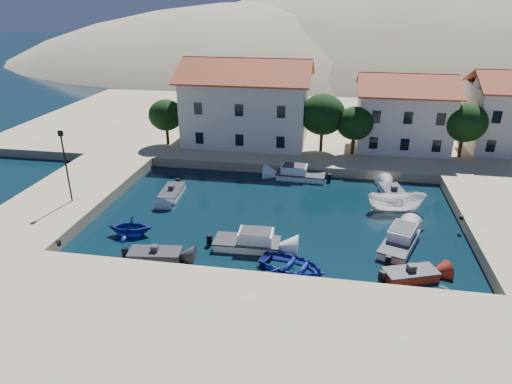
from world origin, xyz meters
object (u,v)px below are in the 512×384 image
lamppost (65,160)px  building_mid (404,110)px  boat_east (395,211)px  building_left (247,100)px  cabin_cruiser_south (247,242)px  rowboat_south (292,270)px  cabin_cruiser_east (399,242)px

lamppost → building_mid: bearing=35.4°
building_mid → boat_east: size_ratio=2.14×
building_left → cabin_cruiser_south: size_ratio=2.99×
cabin_cruiser_south → boat_east: cabin_cruiser_south is taller
lamppost → rowboat_south: (19.63, -5.93, -4.75)m
building_left → boat_east: 22.90m
building_left → lamppost: bearing=-119.9°
lamppost → cabin_cruiser_south: 16.94m
building_mid → boat_east: bearing=-96.9°
boat_east → cabin_cruiser_east: bearing=171.0°
lamppost → cabin_cruiser_east: size_ratio=1.16×
building_left → boat_east: building_left is taller
rowboat_south → building_mid: bearing=-2.5°
cabin_cruiser_south → boat_east: (11.54, 8.27, -0.48)m
building_mid → cabin_cruiser_south: 28.36m
lamppost → building_left: bearing=60.1°
building_left → building_mid: size_ratio=1.40×
building_mid → cabin_cruiser_south: bearing=-118.8°
cabin_cruiser_south → rowboat_south: size_ratio=1.05×
building_mid → boat_east: (-1.95, -16.22, -5.22)m
building_left → boat_east: size_ratio=3.00×
lamppost → rowboat_south: lamppost is taller
lamppost → cabin_cruiser_east: bearing=-3.4°
building_left → lamppost: size_ratio=2.36×
lamppost → cabin_cruiser_east: lamppost is taller
rowboat_south → cabin_cruiser_south: bearing=73.7°
lamppost → cabin_cruiser_south: (16.01, -3.49, -4.28)m
cabin_cruiser_east → boat_east: 6.41m
rowboat_south → cabin_cruiser_east: bearing=-42.4°
building_mid → rowboat_south: size_ratio=2.24×
rowboat_south → cabin_cruiser_east: 8.69m
lamppost → boat_east: 28.36m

